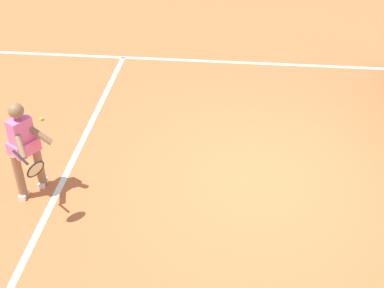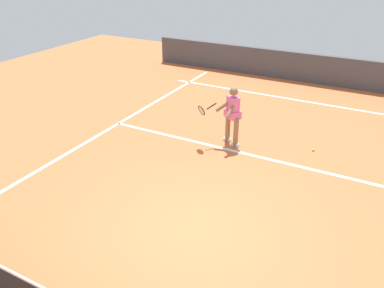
% 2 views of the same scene
% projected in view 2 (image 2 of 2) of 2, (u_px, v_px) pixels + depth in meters
% --- Properties ---
extents(ground_plane, '(25.98, 25.98, 0.00)m').
position_uv_depth(ground_plane, '(194.00, 226.00, 7.14)').
color(ground_plane, '#C66638').
extents(court_back_wall, '(13.28, 0.24, 1.08)m').
position_uv_depth(court_back_wall, '(313.00, 68.00, 14.52)').
color(court_back_wall, '#47474C').
rests_on(court_back_wall, ground).
extents(baseline_marking, '(9.28, 0.10, 0.01)m').
position_uv_depth(baseline_marking, '(297.00, 100.00, 13.03)').
color(baseline_marking, white).
rests_on(baseline_marking, ground).
extents(service_line_marking, '(8.28, 0.10, 0.01)m').
position_uv_depth(service_line_marking, '(252.00, 155.00, 9.58)').
color(service_line_marking, white).
rests_on(service_line_marking, ground).
extents(sideline_right_marking, '(0.10, 17.99, 0.01)m').
position_uv_depth(sideline_right_marking, '(36.00, 172.00, 8.87)').
color(sideline_right_marking, white).
rests_on(sideline_right_marking, ground).
extents(tennis_player, '(1.07, 0.78, 1.55)m').
position_uv_depth(tennis_player, '(231.00, 114.00, 9.78)').
color(tennis_player, '#8C6647').
rests_on(tennis_player, ground).
extents(tennis_ball_near, '(0.07, 0.07, 0.07)m').
position_uv_depth(tennis_ball_near, '(313.00, 150.00, 9.77)').
color(tennis_ball_near, '#D1E533').
rests_on(tennis_ball_near, ground).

